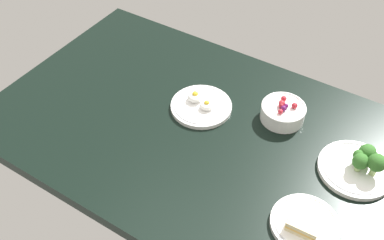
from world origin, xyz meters
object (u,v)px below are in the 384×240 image
plate_sandwich (305,222)px  bowl_berries (283,112)px  plate_broccoli (360,166)px  plate_eggs (201,105)px

plate_sandwich → bowl_berries: (21.05, -32.75, 1.42)cm
bowl_berries → plate_broccoli: plate_broccoli is taller
plate_eggs → plate_sandwich: bearing=152.8°
plate_broccoli → bowl_berries: bearing=-16.5°
plate_eggs → plate_broccoli: bearing=-178.3°
bowl_berries → plate_broccoli: (-27.01, 8.00, -0.52)cm
plate_eggs → bowl_berries: (-24.28, -9.49, 1.81)cm
plate_sandwich → plate_broccoli: 25.46cm
plate_eggs → bowl_berries: 26.13cm
plate_broccoli → plate_sandwich: bearing=76.5°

